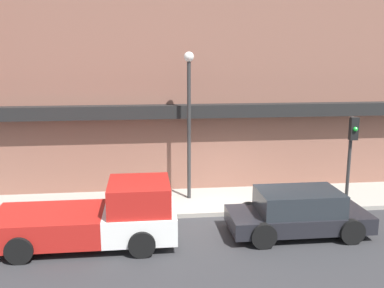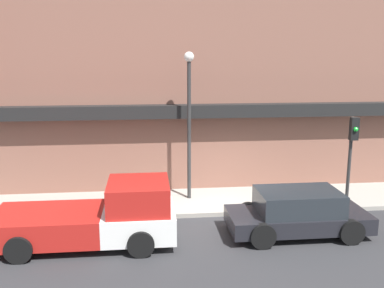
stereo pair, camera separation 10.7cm
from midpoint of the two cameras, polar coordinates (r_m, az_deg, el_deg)
ground_plane at (r=15.02m, az=4.54°, el=-9.62°), size 80.00×80.00×0.00m
sidewalk at (r=16.29m, az=3.63°, el=-7.59°), size 36.00×2.81×0.16m
building at (r=18.27m, az=2.22°, el=7.32°), size 19.80×3.80×8.73m
pickup_truck at (r=13.01m, az=-12.16°, el=-9.48°), size 5.24×2.32×1.85m
parked_car at (r=13.78m, az=14.12°, el=-8.88°), size 4.31×2.01×1.41m
fire_hydrant at (r=15.62m, az=10.58°, el=-6.96°), size 0.17×0.17×0.72m
street_lamp at (r=15.59m, az=-0.20°, el=4.74°), size 0.36×0.36×5.44m
traffic_light at (r=16.06m, az=20.72°, el=-0.10°), size 0.28×0.42×3.21m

